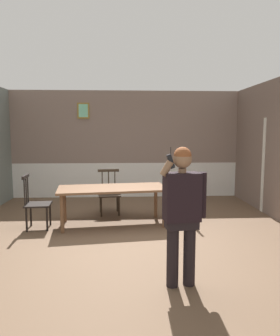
% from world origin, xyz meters
% --- Properties ---
extents(ground_plane, '(7.86, 7.86, 0.00)m').
position_xyz_m(ground_plane, '(0.00, 0.00, 0.00)').
color(ground_plane, brown).
extents(room_back_partition, '(6.24, 0.17, 2.88)m').
position_xyz_m(room_back_partition, '(-0.00, 3.58, 1.39)').
color(room_back_partition, gray).
rests_on(room_back_partition, ground_plane).
extents(dining_table, '(2.16, 1.16, 0.73)m').
position_xyz_m(dining_table, '(-0.26, 0.91, 0.66)').
color(dining_table, brown).
rests_on(dining_table, ground_plane).
extents(chair_near_window, '(0.52, 0.52, 0.97)m').
position_xyz_m(chair_near_window, '(-0.37, 1.75, 0.46)').
color(chair_near_window, '#2D2319').
rests_on(chair_near_window, ground_plane).
extents(chair_by_doorway, '(0.48, 0.48, 0.98)m').
position_xyz_m(chair_by_doorway, '(1.15, 1.09, 0.47)').
color(chair_by_doorway, '#513823').
rests_on(chair_by_doorway, ground_plane).
extents(chair_at_table_head, '(0.48, 0.48, 1.01)m').
position_xyz_m(chair_at_table_head, '(-1.67, 0.74, 0.48)').
color(chair_at_table_head, black).
rests_on(chair_at_table_head, ground_plane).
extents(person_figure, '(0.56, 0.28, 1.63)m').
position_xyz_m(person_figure, '(0.63, -1.56, 0.93)').
color(person_figure, black).
rests_on(person_figure, ground_plane).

